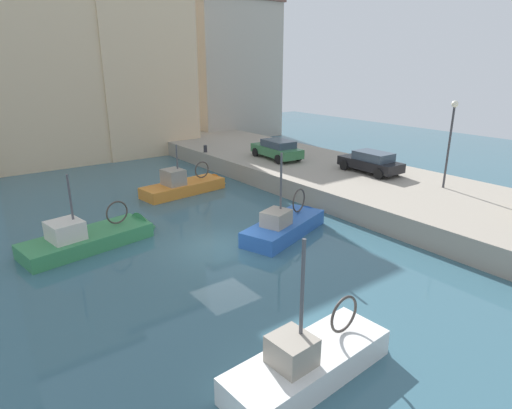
{
  "coord_description": "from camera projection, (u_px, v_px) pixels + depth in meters",
  "views": [
    {
      "loc": [
        -9.7,
        -15.27,
        8.02
      ],
      "look_at": [
        2.65,
        1.12,
        1.2
      ],
      "focal_mm": 30.31,
      "sensor_mm": 36.0,
      "label": 1
    }
  ],
  "objects": [
    {
      "name": "fishing_boat_orange",
      "position": [
        188.0,
        190.0,
        27.81
      ],
      "size": [
        6.34,
        2.38,
        3.99
      ],
      "color": "orange",
      "rests_on": "ground"
    },
    {
      "name": "quay_wall",
      "position": [
        384.0,
        191.0,
        26.02
      ],
      "size": [
        9.0,
        56.0,
        1.2
      ],
      "primitive_type": "cube",
      "color": "#9E9384",
      "rests_on": "ground"
    },
    {
      "name": "waterfront_building_east_mid",
      "position": [
        223.0,
        69.0,
        47.68
      ],
      "size": [
        10.06,
        9.21,
        14.36
      ],
      "color": "#B2A899",
      "rests_on": "ground"
    },
    {
      "name": "water_surface",
      "position": [
        224.0,
        247.0,
        19.64
      ],
      "size": [
        80.0,
        80.0,
        0.0
      ],
      "primitive_type": "plane",
      "color": "#386070",
      "rests_on": "ground"
    },
    {
      "name": "mooring_bollard_mid",
      "position": [
        205.0,
        149.0,
        33.98
      ],
      "size": [
        0.28,
        0.28,
        0.55
      ],
      "primitive_type": "cylinder",
      "color": "#2D2D33",
      "rests_on": "quay_wall"
    },
    {
      "name": "parked_car_green",
      "position": [
        277.0,
        149.0,
        31.55
      ],
      "size": [
        2.25,
        4.45,
        1.39
      ],
      "color": "#387547",
      "rests_on": "quay_wall"
    },
    {
      "name": "fishing_boat_blue",
      "position": [
        288.0,
        231.0,
        21.22
      ],
      "size": [
        6.06,
        3.49,
        4.92
      ],
      "color": "#2D60B7",
      "rests_on": "ground"
    },
    {
      "name": "waterfront_building_east",
      "position": [
        133.0,
        57.0,
        38.91
      ],
      "size": [
        8.75,
        9.03,
        16.71
      ],
      "color": "beige",
      "rests_on": "ground"
    },
    {
      "name": "fishing_boat_green",
      "position": [
        97.0,
        242.0,
        19.86
      ],
      "size": [
        6.62,
        2.98,
        4.44
      ],
      "color": "#388951",
      "rests_on": "ground"
    },
    {
      "name": "fishing_boat_white",
      "position": [
        316.0,
        369.0,
        11.69
      ],
      "size": [
        5.8,
        1.95,
        4.88
      ],
      "color": "white",
      "rests_on": "ground"
    },
    {
      "name": "waterfront_building_west",
      "position": [
        36.0,
        48.0,
        34.16
      ],
      "size": [
        10.27,
        8.58,
        18.03
      ],
      "color": "beige",
      "rests_on": "ground"
    },
    {
      "name": "parked_car_black",
      "position": [
        371.0,
        162.0,
        27.6
      ],
      "size": [
        2.01,
        4.23,
        1.37
      ],
      "color": "black",
      "rests_on": "quay_wall"
    },
    {
      "name": "quay_streetlamp",
      "position": [
        451.0,
        130.0,
        23.51
      ],
      "size": [
        0.36,
        0.36,
        4.83
      ],
      "color": "#38383D",
      "rests_on": "quay_wall"
    }
  ]
}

